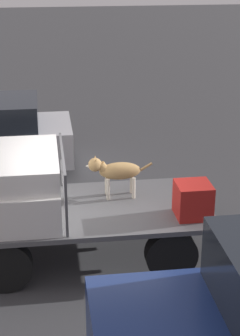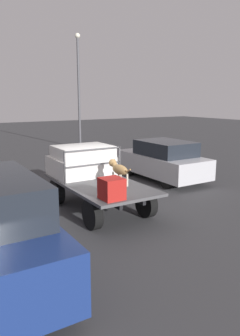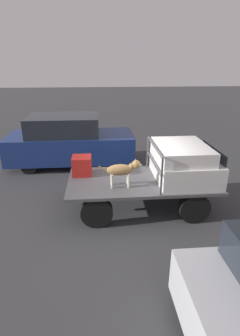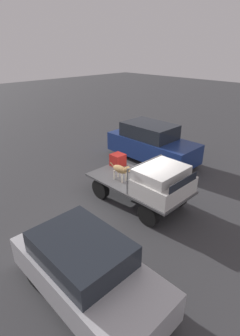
# 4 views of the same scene
# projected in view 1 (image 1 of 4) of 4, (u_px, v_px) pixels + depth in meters

# --- Properties ---
(ground_plane) EXTENTS (80.00, 80.00, 0.00)m
(ground_plane) POSITION_uv_depth(u_px,v_px,m) (86.00, 254.00, 9.43)
(ground_plane) COLOR #38383A
(flatbed_truck) EXTENTS (4.07, 2.04, 0.87)m
(flatbed_truck) POSITION_uv_depth(u_px,v_px,m) (85.00, 221.00, 9.20)
(flatbed_truck) COLOR black
(flatbed_truck) RESTS_ON ground
(truck_cab) EXTENTS (1.59, 1.92, 0.98)m
(truck_cab) POSITION_uv_depth(u_px,v_px,m) (10.00, 185.00, 8.79)
(truck_cab) COLOR silver
(truck_cab) RESTS_ON flatbed_truck
(truck_headboard) EXTENTS (0.04, 1.92, 0.98)m
(truck_headboard) POSITION_uv_depth(u_px,v_px,m) (63.00, 172.00, 8.83)
(truck_headboard) COLOR #4C4C4F
(truck_headboard) RESTS_ON flatbed_truck
(dog) EXTENTS (1.13, 0.29, 0.74)m
(dog) POSITION_uv_depth(u_px,v_px,m) (115.00, 171.00, 9.34)
(dog) COLOR beige
(dog) RESTS_ON flatbed_truck
(cargo_crate) EXTENTS (0.54, 0.54, 0.54)m
(cargo_crate) POSITION_uv_depth(u_px,v_px,m) (193.00, 200.00, 8.75)
(cargo_crate) COLOR #AD1E19
(cargo_crate) RESTS_ON flatbed_truck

